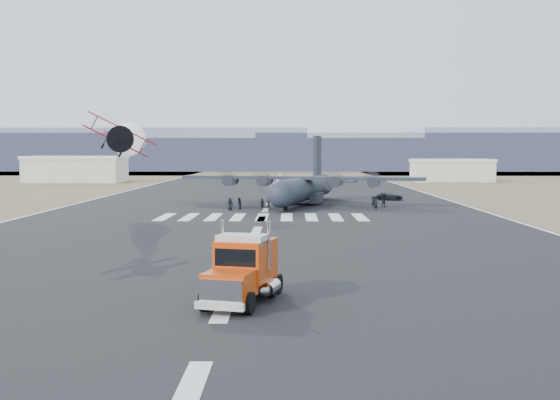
{
  "coord_description": "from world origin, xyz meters",
  "views": [
    {
      "loc": [
        3.42,
        -35.54,
        8.17
      ],
      "look_at": [
        2.56,
        23.3,
        4.0
      ],
      "focal_mm": 45.0,
      "sensor_mm": 36.0,
      "label": 1
    }
  ],
  "objects_px": {
    "aerobatic_biplane": "(116,136)",
    "crew_a": "(373,202)",
    "transport_aircraft": "(303,186)",
    "semi_truck": "(243,269)",
    "hangar_left": "(76,169)",
    "hangar_right": "(452,170)",
    "support_vehicle": "(389,196)",
    "crew_g": "(376,204)",
    "crew_c": "(269,203)",
    "crew_e": "(230,204)",
    "crew_h": "(239,204)",
    "crew_b": "(384,201)",
    "crew_f": "(375,202)",
    "crew_d": "(262,204)"
  },
  "relations": [
    {
      "from": "transport_aircraft",
      "to": "semi_truck",
      "type": "bearing_deg",
      "value": -79.73
    },
    {
      "from": "crew_d",
      "to": "crew_f",
      "type": "distance_m",
      "value": 16.44
    },
    {
      "from": "aerobatic_biplane",
      "to": "crew_a",
      "type": "xyz_separation_m",
      "value": [
        27.87,
        36.72,
        -8.68
      ]
    },
    {
      "from": "crew_a",
      "to": "crew_g",
      "type": "bearing_deg",
      "value": -160.98
    },
    {
      "from": "crew_a",
      "to": "crew_h",
      "type": "relative_size",
      "value": 0.96
    },
    {
      "from": "crew_e",
      "to": "semi_truck",
      "type": "bearing_deg",
      "value": 74.3
    },
    {
      "from": "transport_aircraft",
      "to": "crew_h",
      "type": "relative_size",
      "value": 21.77
    },
    {
      "from": "support_vehicle",
      "to": "crew_a",
      "type": "distance_m",
      "value": 14.93
    },
    {
      "from": "transport_aircraft",
      "to": "crew_e",
      "type": "xyz_separation_m",
      "value": [
        -10.25,
        -10.41,
        -1.88
      ]
    },
    {
      "from": "support_vehicle",
      "to": "crew_f",
      "type": "bearing_deg",
      "value": 171.92
    },
    {
      "from": "crew_b",
      "to": "crew_g",
      "type": "xyz_separation_m",
      "value": [
        -1.95,
        -5.86,
        -0.09
      ]
    },
    {
      "from": "hangar_right",
      "to": "crew_d",
      "type": "distance_m",
      "value": 101.41
    },
    {
      "from": "crew_b",
      "to": "crew_f",
      "type": "xyz_separation_m",
      "value": [
        -1.62,
        -2.02,
        -0.05
      ]
    },
    {
      "from": "crew_h",
      "to": "crew_g",
      "type": "bearing_deg",
      "value": 71.38
    },
    {
      "from": "semi_truck",
      "to": "crew_f",
      "type": "distance_m",
      "value": 63.93
    },
    {
      "from": "crew_e",
      "to": "crew_a",
      "type": "bearing_deg",
      "value": 173.66
    },
    {
      "from": "support_vehicle",
      "to": "crew_c",
      "type": "xyz_separation_m",
      "value": [
        -19.33,
        -18.66,
        0.29
      ]
    },
    {
      "from": "crew_c",
      "to": "semi_truck",
      "type": "bearing_deg",
      "value": 83.17
    },
    {
      "from": "hangar_right",
      "to": "crew_h",
      "type": "distance_m",
      "value": 101.92
    },
    {
      "from": "hangar_left",
      "to": "crew_g",
      "type": "distance_m",
      "value": 108.23
    },
    {
      "from": "hangar_right",
      "to": "crew_a",
      "type": "relative_size",
      "value": 12.87
    },
    {
      "from": "crew_h",
      "to": "support_vehicle",
      "type": "bearing_deg",
      "value": 112.51
    },
    {
      "from": "semi_truck",
      "to": "crew_h",
      "type": "bearing_deg",
      "value": 108.74
    },
    {
      "from": "support_vehicle",
      "to": "crew_c",
      "type": "height_order",
      "value": "crew_c"
    },
    {
      "from": "semi_truck",
      "to": "crew_c",
      "type": "distance_m",
      "value": 59.25
    },
    {
      "from": "semi_truck",
      "to": "support_vehicle",
      "type": "relative_size",
      "value": 1.88
    },
    {
      "from": "semi_truck",
      "to": "crew_c",
      "type": "bearing_deg",
      "value": 104.82
    },
    {
      "from": "hangar_right",
      "to": "crew_a",
      "type": "height_order",
      "value": "hangar_right"
    },
    {
      "from": "crew_a",
      "to": "crew_h",
      "type": "xyz_separation_m",
      "value": [
        -18.98,
        -4.41,
        0.04
      ]
    },
    {
      "from": "crew_a",
      "to": "crew_b",
      "type": "distance_m",
      "value": 1.87
    },
    {
      "from": "hangar_right",
      "to": "crew_e",
      "type": "height_order",
      "value": "hangar_right"
    },
    {
      "from": "transport_aircraft",
      "to": "support_vehicle",
      "type": "xyz_separation_m",
      "value": [
        14.33,
        9.23,
        -2.11
      ]
    },
    {
      "from": "support_vehicle",
      "to": "crew_g",
      "type": "xyz_separation_m",
      "value": [
        -4.61,
        -19.51,
        0.18
      ]
    },
    {
      "from": "hangar_left",
      "to": "support_vehicle",
      "type": "height_order",
      "value": "hangar_left"
    },
    {
      "from": "aerobatic_biplane",
      "to": "transport_aircraft",
      "type": "distance_m",
      "value": 45.94
    },
    {
      "from": "aerobatic_biplane",
      "to": "crew_f",
      "type": "height_order",
      "value": "aerobatic_biplane"
    },
    {
      "from": "semi_truck",
      "to": "crew_a",
      "type": "distance_m",
      "value": 65.28
    },
    {
      "from": "semi_truck",
      "to": "aerobatic_biplane",
      "type": "distance_m",
      "value": 31.05
    },
    {
      "from": "crew_f",
      "to": "crew_h",
      "type": "xyz_separation_m",
      "value": [
        -19.13,
        -3.0,
        -0.0
      ]
    },
    {
      "from": "aerobatic_biplane",
      "to": "crew_b",
      "type": "distance_m",
      "value": 48.42
    },
    {
      "from": "crew_d",
      "to": "crew_g",
      "type": "distance_m",
      "value": 15.58
    },
    {
      "from": "hangar_right",
      "to": "crew_h",
      "type": "height_order",
      "value": "hangar_right"
    },
    {
      "from": "aerobatic_biplane",
      "to": "transport_aircraft",
      "type": "xyz_separation_m",
      "value": [
        17.96,
        41.74,
        -6.76
      ]
    },
    {
      "from": "hangar_right",
      "to": "crew_c",
      "type": "height_order",
      "value": "hangar_right"
    },
    {
      "from": "aerobatic_biplane",
      "to": "crew_c",
      "type": "relative_size",
      "value": 3.44
    },
    {
      "from": "hangar_left",
      "to": "hangar_right",
      "type": "bearing_deg",
      "value": 2.92
    },
    {
      "from": "crew_c",
      "to": "crew_h",
      "type": "distance_m",
      "value": 4.07
    },
    {
      "from": "crew_a",
      "to": "transport_aircraft",
      "type": "bearing_deg",
      "value": 84.18
    },
    {
      "from": "crew_d",
      "to": "semi_truck",
      "type": "bearing_deg",
      "value": -55.57
    },
    {
      "from": "transport_aircraft",
      "to": "crew_e",
      "type": "bearing_deg",
      "value": -120.51
    }
  ]
}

